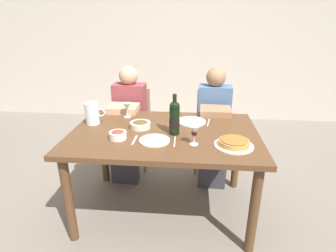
# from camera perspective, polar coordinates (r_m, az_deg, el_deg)

# --- Properties ---
(ground_plane) EXTENTS (8.00, 8.00, 0.00)m
(ground_plane) POSITION_cam_1_polar(r_m,az_deg,el_deg) (2.58, -0.70, -16.92)
(ground_plane) COLOR slate
(back_wall) EXTENTS (8.00, 0.10, 2.80)m
(back_wall) POSITION_cam_1_polar(r_m,az_deg,el_deg) (4.58, 2.65, 18.92)
(back_wall) COLOR beige
(back_wall) RESTS_ON ground
(dining_table) EXTENTS (1.50, 1.00, 0.76)m
(dining_table) POSITION_cam_1_polar(r_m,az_deg,el_deg) (2.23, -0.78, -3.34)
(dining_table) COLOR brown
(dining_table) RESTS_ON ground
(wine_bottle) EXTENTS (0.08, 0.08, 0.32)m
(wine_bottle) POSITION_cam_1_polar(r_m,az_deg,el_deg) (2.10, 1.37, 1.75)
(wine_bottle) COLOR black
(wine_bottle) RESTS_ON dining_table
(water_pitcher) EXTENTS (0.17, 0.12, 0.19)m
(water_pitcher) POSITION_cam_1_polar(r_m,az_deg,el_deg) (2.42, -15.58, 2.32)
(water_pitcher) COLOR silver
(water_pitcher) RESTS_ON dining_table
(baked_tart) EXTENTS (0.28, 0.28, 0.06)m
(baked_tart) POSITION_cam_1_polar(r_m,az_deg,el_deg) (1.98, 13.67, -3.42)
(baked_tart) COLOR silver
(baked_tart) RESTS_ON dining_table
(salad_bowl) EXTENTS (0.13, 0.13, 0.06)m
(salad_bowl) POSITION_cam_1_polar(r_m,az_deg,el_deg) (2.08, -10.48, -1.79)
(salad_bowl) COLOR white
(salad_bowl) RESTS_ON dining_table
(olive_bowl) EXTENTS (0.17, 0.17, 0.06)m
(olive_bowl) POSITION_cam_1_polar(r_m,az_deg,el_deg) (2.27, -5.83, 0.33)
(olive_bowl) COLOR silver
(olive_bowl) RESTS_ON dining_table
(wine_glass_left_diner) EXTENTS (0.07, 0.07, 0.14)m
(wine_glass_left_diner) POSITION_cam_1_polar(r_m,az_deg,el_deg) (1.94, 5.55, -1.16)
(wine_glass_left_diner) COLOR silver
(wine_glass_left_diner) RESTS_ON dining_table
(wine_glass_right_diner) EXTENTS (0.07, 0.07, 0.14)m
(wine_glass_right_diner) POSITION_cam_1_polar(r_m,az_deg,el_deg) (2.51, -8.59, 3.97)
(wine_glass_right_diner) COLOR silver
(wine_glass_right_diner) RESTS_ON dining_table
(dinner_plate_left_setting) EXTENTS (0.23, 0.23, 0.01)m
(dinner_plate_left_setting) POSITION_cam_1_polar(r_m,az_deg,el_deg) (2.02, -2.85, -3.03)
(dinner_plate_left_setting) COLOR silver
(dinner_plate_left_setting) RESTS_ON dining_table
(dinner_plate_right_setting) EXTENTS (0.25, 0.25, 0.01)m
(dinner_plate_right_setting) POSITION_cam_1_polar(r_m,az_deg,el_deg) (2.40, 4.90, 0.95)
(dinner_plate_right_setting) COLOR silver
(dinner_plate_right_setting) RESTS_ON dining_table
(fork_left_setting) EXTENTS (0.02, 0.16, 0.00)m
(fork_left_setting) POSITION_cam_1_polar(r_m,az_deg,el_deg) (2.05, -7.02, -2.95)
(fork_left_setting) COLOR silver
(fork_left_setting) RESTS_ON dining_table
(knife_left_setting) EXTENTS (0.01, 0.18, 0.00)m
(knife_left_setting) POSITION_cam_1_polar(r_m,az_deg,el_deg) (2.01, 1.41, -3.29)
(knife_left_setting) COLOR silver
(knife_left_setting) RESTS_ON dining_table
(knife_right_setting) EXTENTS (0.03, 0.18, 0.00)m
(knife_right_setting) POSITION_cam_1_polar(r_m,az_deg,el_deg) (2.40, 8.48, 0.75)
(knife_right_setting) COLOR silver
(knife_right_setting) RESTS_ON dining_table
(spoon_right_setting) EXTENTS (0.02, 0.16, 0.00)m
(spoon_right_setting) POSITION_cam_1_polar(r_m,az_deg,el_deg) (2.40, 1.32, 0.99)
(spoon_right_setting) COLOR silver
(spoon_right_setting) RESTS_ON dining_table
(chair_left) EXTENTS (0.40, 0.40, 0.87)m
(chair_left) POSITION_cam_1_polar(r_m,az_deg,el_deg) (3.16, -7.25, 0.81)
(chair_left) COLOR #9E7A51
(chair_left) RESTS_ON ground
(diner_left) EXTENTS (0.34, 0.50, 1.16)m
(diner_left) POSITION_cam_1_polar(r_m,az_deg,el_deg) (2.90, -8.36, 1.38)
(diner_left) COLOR #8E3D42
(diner_left) RESTS_ON ground
(chair_right) EXTENTS (0.41, 0.41, 0.87)m
(chair_right) POSITION_cam_1_polar(r_m,az_deg,el_deg) (3.10, 9.27, 0.26)
(chair_right) COLOR #9E7A51
(chair_right) RESTS_ON ground
(diner_right) EXTENTS (0.35, 0.51, 1.16)m
(diner_right) POSITION_cam_1_polar(r_m,az_deg,el_deg) (2.83, 9.57, 0.80)
(diner_right) COLOR #4C6B93
(diner_right) RESTS_ON ground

